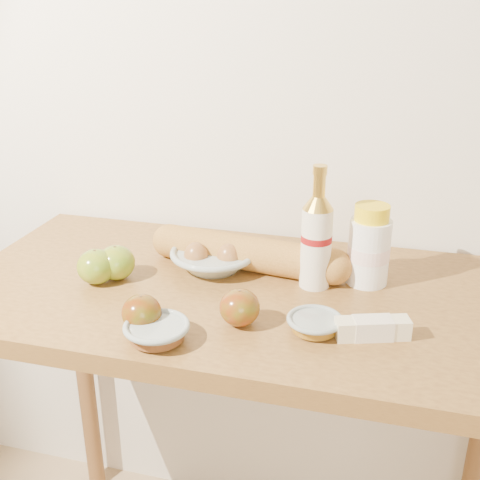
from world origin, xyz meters
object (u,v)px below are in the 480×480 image
Objects in this scene: table at (244,340)px; egg_bowl at (214,256)px; cream_bottle at (369,247)px; baguette at (248,253)px; bourbon_bottle at (316,239)px.

table is 0.19m from egg_bowl.
cream_bottle is 0.37× the size of baguette.
baguette is at bearing 7.33° from egg_bowl.
table is 5.37× the size of egg_bowl.
egg_bowl is at bearing 169.32° from bourbon_bottle.
bourbon_bottle is 0.11m from cream_bottle.
bourbon_bottle is 1.50× the size of cream_bottle.
cream_bottle is at bearing 19.58° from bourbon_bottle.
table is at bearing -162.47° from bourbon_bottle.
bourbon_bottle is 0.55× the size of baguette.
cream_bottle is 0.26m from baguette.
egg_bowl is (-0.23, 0.03, -0.08)m from bourbon_bottle.
baguette is (0.07, 0.01, 0.01)m from egg_bowl.
bourbon_bottle reaches higher than cream_bottle.
table is 0.27m from bourbon_bottle.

